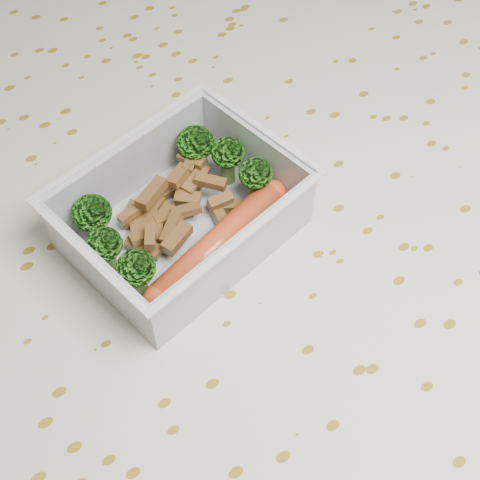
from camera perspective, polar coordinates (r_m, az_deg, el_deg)
dining_table at (r=0.57m, az=0.36°, el=-5.72°), size 1.40×0.90×0.75m
tablecloth at (r=0.52m, az=0.39°, el=-3.00°), size 1.46×0.96×0.19m
lunch_container at (r=0.49m, az=-4.92°, el=1.84°), size 0.19×0.16×0.06m
broccoli_florets at (r=0.48m, az=-6.11°, el=3.66°), size 0.15×0.11×0.04m
meat_pile at (r=0.50m, az=-5.91°, el=2.50°), size 0.10×0.08×0.03m
sausage at (r=0.47m, az=-1.82°, el=-0.38°), size 0.14×0.06×0.02m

